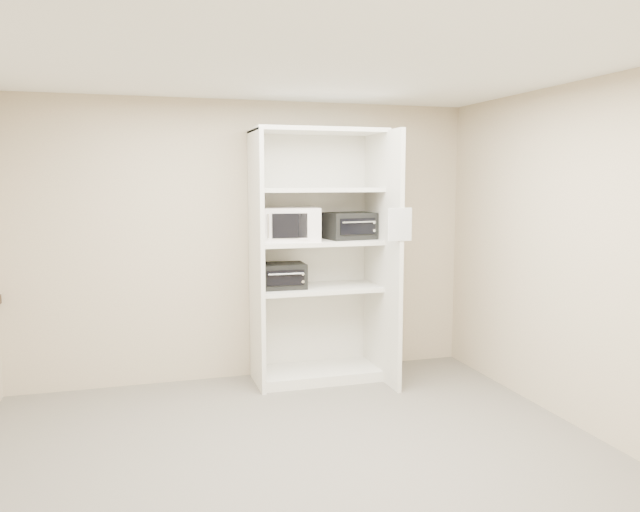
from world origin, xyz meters
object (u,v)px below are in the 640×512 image
object	(u,v)px
toaster_oven_upper	(349,226)
toaster_oven_lower	(282,276)
shelving_unit	(322,264)
microwave	(290,224)

from	to	relation	value
toaster_oven_upper	toaster_oven_lower	bearing A→B (deg)	172.84
shelving_unit	toaster_oven_upper	xyz separation A→B (m)	(0.28, 0.01, 0.37)
microwave	toaster_oven_lower	world-z (taller)	microwave
shelving_unit	toaster_oven_lower	bearing A→B (deg)	-179.84
toaster_oven_upper	toaster_oven_lower	world-z (taller)	toaster_oven_upper
shelving_unit	toaster_oven_lower	xyz separation A→B (m)	(-0.40, -0.00, -0.09)
microwave	shelving_unit	bearing A→B (deg)	6.65
shelving_unit	microwave	world-z (taller)	shelving_unit
toaster_oven_upper	toaster_oven_lower	xyz separation A→B (m)	(-0.68, -0.01, -0.46)
shelving_unit	microwave	bearing A→B (deg)	-179.77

